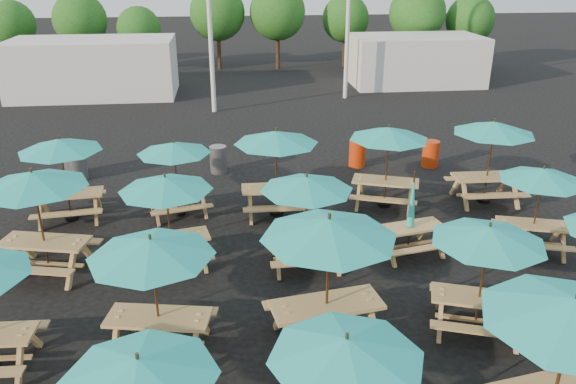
{
  "coord_description": "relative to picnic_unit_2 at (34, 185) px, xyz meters",
  "views": [
    {
      "loc": [
        -1.43,
        -11.35,
        6.51
      ],
      "look_at": [
        0.0,
        1.5,
        1.1
      ],
      "focal_mm": 35.0,
      "sensor_mm": 36.0,
      "label": 1
    }
  ],
  "objects": [
    {
      "name": "ground",
      "position": [
        5.52,
        -0.05,
        -2.11
      ],
      "size": [
        120.0,
        120.0,
        0.0
      ],
      "primitive_type": "plane",
      "color": "black",
      "rests_on": "ground"
    },
    {
      "name": "picnic_unit_2",
      "position": [
        0.0,
        0.0,
        0.0
      ],
      "size": [
        2.71,
        2.71,
        2.43
      ],
      "rotation": [
        0.0,
        0.0,
        -0.23
      ],
      "color": "tan",
      "rests_on": "ground"
    },
    {
      "name": "picnic_unit_3",
      "position": [
        -0.19,
        2.83,
        -0.13
      ],
      "size": [
        2.35,
        2.35,
        2.28
      ],
      "rotation": [
        0.0,
        0.0,
        0.11
      ],
      "color": "tan",
      "rests_on": "ground"
    },
    {
      "name": "picnic_unit_4",
      "position": [
        2.9,
        -5.84,
        -0.27
      ],
      "size": [
        2.22,
        2.22,
        2.12
      ],
      "rotation": [
        0.0,
        0.0,
        0.14
      ],
      "color": "tan",
      "rests_on": "ground"
    },
    {
      "name": "picnic_unit_5",
      "position": [
        2.75,
        -3.06,
        -0.12
      ],
      "size": [
        2.49,
        2.49,
        2.29
      ],
      "rotation": [
        0.0,
        0.0,
        -0.18
      ],
      "color": "tan",
      "rests_on": "ground"
    },
    {
      "name": "picnic_unit_6",
      "position": [
        2.71,
        0.01,
        -0.2
      ],
      "size": [
        2.42,
        2.42,
        2.2
      ],
      "rotation": [
        0.0,
        0.0,
        0.2
      ],
      "color": "tan",
      "rests_on": "ground"
    },
    {
      "name": "picnic_unit_7",
      "position": [
        2.67,
        2.8,
        -0.29
      ],
      "size": [
        2.37,
        2.37,
        2.09
      ],
      "rotation": [
        0.0,
        0.0,
        0.25
      ],
      "color": "tan",
      "rests_on": "ground"
    },
    {
      "name": "picnic_unit_8",
      "position": [
        5.45,
        -5.82,
        -0.21
      ],
      "size": [
        2.58,
        2.58,
        2.18
      ],
      "rotation": [
        0.0,
        0.0,
        0.33
      ],
      "color": "tan",
      "rests_on": "ground"
    },
    {
      "name": "picnic_unit_9",
      "position": [
        5.71,
        -3.11,
        0.09
      ],
      "size": [
        2.71,
        2.71,
        2.53
      ],
      "rotation": [
        0.0,
        0.0,
        0.16
      ],
      "color": "tan",
      "rests_on": "ground"
    },
    {
      "name": "picnic_unit_10",
      "position": [
        5.73,
        -0.3,
        -0.2
      ],
      "size": [
        2.06,
        2.06,
        2.19
      ],
      "rotation": [
        0.0,
        0.0,
        0.01
      ],
      "color": "tan",
      "rests_on": "ground"
    },
    {
      "name": "picnic_unit_11",
      "position": [
        5.33,
        2.53,
        -0.03
      ],
      "size": [
        2.24,
        2.24,
        2.39
      ],
      "rotation": [
        0.0,
        0.0,
        -0.01
      ],
      "color": "tan",
      "rests_on": "ground"
    },
    {
      "name": "picnic_unit_12",
      "position": [
        8.4,
        -5.82,
        0.11
      ],
      "size": [
        2.74,
        2.74,
        2.55
      ],
      "rotation": [
        0.0,
        0.0,
        0.17
      ],
      "color": "tan",
      "rests_on": "ground"
    },
    {
      "name": "picnic_unit_13",
      "position": [
        8.58,
        -3.05,
        -0.2
      ],
      "size": [
        2.6,
        2.6,
        2.19
      ],
      "rotation": [
        0.0,
        0.0,
        -0.34
      ],
      "color": "tan",
      "rests_on": "ground"
    },
    {
      "name": "picnic_unit_14",
      "position": [
        8.24,
        0.02,
        -1.25
      ],
      "size": [
        1.89,
        1.73,
        2.08
      ],
      "rotation": [
        0.0,
        0.0,
        0.21
      ],
      "color": "tan",
      "rests_on": "ground"
    },
    {
      "name": "picnic_unit_15",
      "position": [
        8.41,
        2.77,
        -0.09
      ],
      "size": [
        2.77,
        2.77,
        2.32
      ],
      "rotation": [
        0.0,
        0.0,
        -0.35
      ],
      "color": "tan",
      "rests_on": "ground"
    },
    {
      "name": "picnic_unit_18",
      "position": [
        11.2,
        -0.18,
        -0.28
      ],
      "size": [
        2.43,
        2.43,
        2.1
      ],
      "rotation": [
        0.0,
        0.0,
        -0.29
      ],
      "color": "tan",
      "rests_on": "ground"
    },
    {
      "name": "picnic_unit_19",
      "position": [
        11.35,
        2.72,
        -0.02
      ],
      "size": [
        2.29,
        2.29,
        2.4
      ],
      "rotation": [
        0.0,
        0.0,
        -0.02
      ],
      "color": "tan",
      "rests_on": "ground"
    },
    {
      "name": "waste_bin_0",
      "position": [
        -0.96,
        6.33,
        -1.66
      ],
      "size": [
        0.55,
        0.55,
        0.89
      ],
      "primitive_type": "cylinder",
      "color": "gray",
      "rests_on": "ground"
    },
    {
      "name": "waste_bin_1",
      "position": [
        -0.66,
        5.83,
        -1.66
      ],
      "size": [
        0.55,
        0.55,
        0.89
      ],
      "primitive_type": "cylinder",
      "color": "gray",
      "rests_on": "ground"
    },
    {
      "name": "waste_bin_2",
      "position": [
        3.75,
        6.0,
        -1.66
      ],
      "size": [
        0.55,
        0.55,
        0.89
      ],
      "primitive_type": "cylinder",
      "color": "gray",
      "rests_on": "ground"
    },
    {
      "name": "waste_bin_3",
      "position": [
        8.38,
        6.08,
        -1.66
      ],
      "size": [
        0.55,
        0.55,
        0.89
      ],
      "primitive_type": "cylinder",
      "color": "red",
      "rests_on": "ground"
    },
    {
      "name": "waste_bin_4",
      "position": [
        10.81,
        5.77,
        -1.66
      ],
      "size": [
        0.55,
        0.55,
        0.89
      ],
      "primitive_type": "cylinder",
      "color": "red",
      "rests_on": "ground"
    },
    {
      "name": "event_tent_0",
      "position": [
        -2.48,
        17.95,
        -0.71
      ],
      "size": [
        8.0,
        4.0,
        2.8
      ],
      "primitive_type": "cube",
      "color": "silver",
      "rests_on": "ground"
    },
    {
      "name": "event_tent_1",
      "position": [
        14.52,
        18.95,
        -0.81
      ],
      "size": [
        7.0,
        4.0,
        2.6
      ],
      "primitive_type": "cube",
      "color": "silver",
      "rests_on": "ground"
    },
    {
      "name": "tree_0",
      "position": [
        -8.55,
        25.2,
        0.72
      ],
      "size": [
        2.8,
        2.8,
        4.24
      ],
      "color": "#382314",
      "rests_on": "ground"
    },
    {
      "name": "tree_1",
      "position": [
        -4.22,
        23.85,
        1.04
      ],
      "size": [
        3.11,
        3.11,
        4.72
      ],
      "color": "#382314",
      "rests_on": "ground"
    },
    {
      "name": "tree_2",
      "position": [
        -0.87,
        23.6,
        0.52
      ],
      "size": [
        2.59,
        2.59,
        3.93
      ],
      "color": "#382314",
      "rests_on": "ground"
    },
    {
      "name": "tree_3",
      "position": [
        3.77,
        24.66,
        1.3
      ],
      "size": [
        3.36,
        3.36,
        5.09
      ],
      "color": "#382314",
      "rests_on": "ground"
    },
    {
      "name": "tree_4",
      "position": [
        7.42,
        24.2,
        1.35
      ],
      "size": [
        3.41,
        3.41,
        5.17
      ],
      "color": "#382314",
      "rests_on": "ground"
    },
    {
      "name": "tree_5",
      "position": [
        11.75,
        24.62,
        0.87
      ],
      "size": [
        2.94,
        2.94,
        4.45
      ],
      "color": "#382314",
      "rests_on": "ground"
    },
    {
      "name": "tree_6",
      "position": [
        15.76,
        22.84,
        1.32
      ],
      "size": [
        3.38,
        3.38,
        5.13
      ],
      "color": "#382314",
      "rests_on": "ground"
    },
    {
      "name": "tree_7",
      "position": [
        19.15,
        22.87,
        0.89
      ],
      "size": [
        2.95,
        2.95,
        4.48
      ],
      "color": "#382314",
      "rests_on": "ground"
    }
  ]
}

